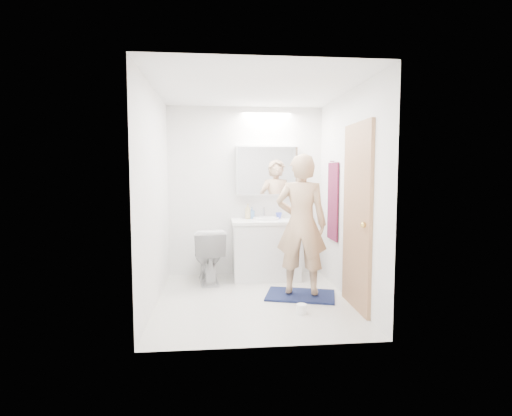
{
  "coord_description": "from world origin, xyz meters",
  "views": [
    {
      "loc": [
        -0.42,
        -4.52,
        1.47
      ],
      "look_at": [
        0.05,
        0.25,
        1.05
      ],
      "focal_mm": 28.28,
      "sensor_mm": 36.0,
      "label": 1
    }
  ],
  "objects": [
    {
      "name": "bath_rug",
      "position": [
        0.57,
        0.1,
        0.01
      ],
      "size": [
        0.92,
        0.75,
        0.02
      ],
      "primitive_type": "cube",
      "rotation": [
        0.0,
        0.0,
        -0.28
      ],
      "color": "#151E42",
      "rests_on": "floor"
    },
    {
      "name": "wall_back",
      "position": [
        0.0,
        1.25,
        1.2
      ],
      "size": [
        2.5,
        0.0,
        2.5
      ],
      "primitive_type": "plane",
      "rotation": [
        1.57,
        0.0,
        0.0
      ],
      "color": "white",
      "rests_on": "floor"
    },
    {
      "name": "towel_hook",
      "position": [
        1.07,
        0.55,
        1.62
      ],
      "size": [
        0.07,
        0.02,
        0.02
      ],
      "primitive_type": "cylinder",
      "rotation": [
        0.0,
        1.57,
        0.0
      ],
      "color": "silver",
      "rests_on": "wall_right"
    },
    {
      "name": "faucet",
      "position": [
        0.26,
        1.19,
        0.9
      ],
      "size": [
        0.02,
        0.02,
        0.16
      ],
      "primitive_type": "cylinder",
      "color": "silver",
      "rests_on": "countertop"
    },
    {
      "name": "soap_bottle_b",
      "position": [
        0.08,
        1.15,
        0.9
      ],
      "size": [
        0.09,
        0.09,
        0.16
      ],
      "primitive_type": "imported",
      "rotation": [
        0.0,
        0.0,
        -0.16
      ],
      "color": "#5580B7",
      "rests_on": "countertop"
    },
    {
      "name": "toilet_paper_roll",
      "position": [
        0.46,
        -0.48,
        0.05
      ],
      "size": [
        0.11,
        0.11,
        0.1
      ],
      "primitive_type": "cylinder",
      "color": "white",
      "rests_on": "floor"
    },
    {
      "name": "wall_left",
      "position": [
        -1.1,
        0.0,
        1.2
      ],
      "size": [
        0.0,
        2.5,
        2.5
      ],
      "primitive_type": "plane",
      "rotation": [
        1.57,
        0.0,
        1.57
      ],
      "color": "white",
      "rests_on": "floor"
    },
    {
      "name": "toilet",
      "position": [
        -0.54,
        0.85,
        0.37
      ],
      "size": [
        0.49,
        0.76,
        0.74
      ],
      "primitive_type": "imported",
      "rotation": [
        0.0,
        0.0,
        3.26
      ],
      "color": "silver",
      "rests_on": "floor"
    },
    {
      "name": "toothbrush_cup",
      "position": [
        0.46,
        1.12,
        0.86
      ],
      "size": [
        0.12,
        0.12,
        0.09
      ],
      "primitive_type": "imported",
      "rotation": [
        0.0,
        0.0,
        0.43
      ],
      "color": "#4353CB",
      "rests_on": "countertop"
    },
    {
      "name": "ceiling",
      "position": [
        0.0,
        0.0,
        2.4
      ],
      "size": [
        2.5,
        2.5,
        0.0
      ],
      "primitive_type": "plane",
      "rotation": [
        3.14,
        0.0,
        0.0
      ],
      "color": "white",
      "rests_on": "floor"
    },
    {
      "name": "door",
      "position": [
        1.08,
        -0.35,
        1.0
      ],
      "size": [
        0.04,
        0.8,
        2.0
      ],
      "primitive_type": "cube",
      "color": "tan",
      "rests_on": "wall_right"
    },
    {
      "name": "mirror_panel",
      "position": [
        0.3,
        1.1,
        1.5
      ],
      "size": [
        0.84,
        0.01,
        0.66
      ],
      "primitive_type": "cube",
      "color": "silver",
      "rests_on": "medicine_cabinet"
    },
    {
      "name": "wall_right",
      "position": [
        1.1,
        0.0,
        1.2
      ],
      "size": [
        0.0,
        2.5,
        2.5
      ],
      "primitive_type": "plane",
      "rotation": [
        1.57,
        0.0,
        -1.57
      ],
      "color": "white",
      "rests_on": "floor"
    },
    {
      "name": "soap_bottle_a",
      "position": [
        0.02,
        1.11,
        0.93
      ],
      "size": [
        0.12,
        0.12,
        0.22
      ],
      "primitive_type": "imported",
      "rotation": [
        0.0,
        0.0,
        0.72
      ],
      "color": "tan",
      "rests_on": "countertop"
    },
    {
      "name": "floor",
      "position": [
        0.0,
        0.0,
        0.0
      ],
      "size": [
        2.5,
        2.5,
        0.0
      ],
      "primitive_type": "plane",
      "color": "silver",
      "rests_on": "ground"
    },
    {
      "name": "person",
      "position": [
        0.57,
        0.1,
        0.87
      ],
      "size": [
        0.68,
        0.54,
        1.64
      ],
      "primitive_type": "imported",
      "rotation": [
        0.0,
        0.0,
        2.86
      ],
      "color": "tan",
      "rests_on": "bath_rug"
    },
    {
      "name": "medicine_cabinet",
      "position": [
        0.3,
        1.18,
        1.5
      ],
      "size": [
        0.88,
        0.14,
        0.7
      ],
      "primitive_type": "cube",
      "color": "white",
      "rests_on": "wall_back"
    },
    {
      "name": "vanity_cabinet",
      "position": [
        0.26,
        0.96,
        0.39
      ],
      "size": [
        0.9,
        0.55,
        0.78
      ],
      "primitive_type": "cube",
      "color": "silver",
      "rests_on": "floor"
    },
    {
      "name": "towel",
      "position": [
        1.08,
        0.55,
        1.1
      ],
      "size": [
        0.02,
        0.42,
        1.0
      ],
      "primitive_type": "cube",
      "color": "#141239",
      "rests_on": "wall_right"
    },
    {
      "name": "countertop",
      "position": [
        0.26,
        0.96,
        0.8
      ],
      "size": [
        0.95,
        0.58,
        0.04
      ],
      "primitive_type": "cube",
      "color": "white",
      "rests_on": "vanity_cabinet"
    },
    {
      "name": "wall_front",
      "position": [
        0.0,
        -1.25,
        1.2
      ],
      "size": [
        2.5,
        0.0,
        2.5
      ],
      "primitive_type": "plane",
      "rotation": [
        -1.57,
        0.0,
        0.0
      ],
      "color": "white",
      "rests_on": "floor"
    },
    {
      "name": "sink_basin",
      "position": [
        0.26,
        0.99,
        0.84
      ],
      "size": [
        0.36,
        0.36,
        0.03
      ],
      "primitive_type": "cylinder",
      "color": "white",
      "rests_on": "countertop"
    },
    {
      "name": "door_knob",
      "position": [
        1.04,
        -0.65,
        0.95
      ],
      "size": [
        0.06,
        0.06,
        0.06
      ],
      "primitive_type": "sphere",
      "color": "gold",
      "rests_on": "door"
    }
  ]
}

